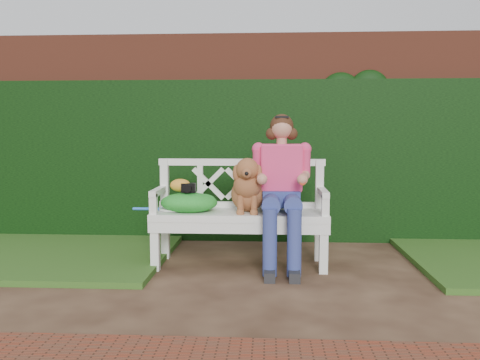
{
  "coord_description": "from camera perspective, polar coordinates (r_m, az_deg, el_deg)",
  "views": [
    {
      "loc": [
        -0.17,
        -3.71,
        1.17
      ],
      "look_at": [
        -0.42,
        0.63,
        0.75
      ],
      "focal_mm": 38.0,
      "sensor_mm": 36.0,
      "label": 1
    }
  ],
  "objects": [
    {
      "name": "ground",
      "position": [
        3.9,
        5.74,
        -11.99
      ],
      "size": [
        60.0,
        60.0,
        0.0
      ],
      "primitive_type": "plane",
      "color": "black"
    },
    {
      "name": "tennis_racket",
      "position": [
        4.46,
        -7.58,
        -3.26
      ],
      "size": [
        0.58,
        0.36,
        0.03
      ],
      "primitive_type": null,
      "rotation": [
        0.0,
        0.0,
        0.26
      ],
      "color": "white",
      "rests_on": "garden_bench"
    },
    {
      "name": "grass_left",
      "position": [
        5.25,
        -22.14,
        -7.48
      ],
      "size": [
        2.6,
        2.0,
        0.05
      ],
      "primitive_type": "cube",
      "color": "#204814",
      "rests_on": "ground"
    },
    {
      "name": "ivy_hedge",
      "position": [
        5.4,
        5.09,
        2.11
      ],
      "size": [
        10.0,
        0.18,
        1.7
      ],
      "primitive_type": "cube",
      "color": "#10350A",
      "rests_on": "ground"
    },
    {
      "name": "green_bag",
      "position": [
        4.38,
        -5.75,
        -2.46
      ],
      "size": [
        0.59,
        0.52,
        0.17
      ],
      "primitive_type": null,
      "rotation": [
        0.0,
        0.0,
        -0.34
      ],
      "color": "green",
      "rests_on": "garden_bench"
    },
    {
      "name": "dog",
      "position": [
        4.33,
        0.89,
        -0.49
      ],
      "size": [
        0.34,
        0.45,
        0.47
      ],
      "primitive_type": null,
      "rotation": [
        0.0,
        0.0,
        -0.06
      ],
      "color": "#A66647",
      "rests_on": "garden_bench"
    },
    {
      "name": "baseball_glove",
      "position": [
        4.4,
        -6.71,
        -0.6
      ],
      "size": [
        0.19,
        0.14,
        0.11
      ],
      "primitive_type": "ellipsoid",
      "rotation": [
        0.0,
        0.0,
        0.06
      ],
      "color": "orange",
      "rests_on": "green_bag"
    },
    {
      "name": "garden_bench",
      "position": [
        4.44,
        0.0,
        -6.56
      ],
      "size": [
        1.65,
        0.81,
        0.48
      ],
      "primitive_type": null,
      "rotation": [
        0.0,
        0.0,
        -0.13
      ],
      "color": "white",
      "rests_on": "ground"
    },
    {
      "name": "seated_woman",
      "position": [
        4.35,
        4.66,
        -1.71
      ],
      "size": [
        0.68,
        0.81,
        1.25
      ],
      "primitive_type": null,
      "rotation": [
        0.0,
        0.0,
        -0.25
      ],
      "color": "#FE5861",
      "rests_on": "ground"
    },
    {
      "name": "brick_wall",
      "position": [
        5.61,
        5.05,
        4.8
      ],
      "size": [
        10.0,
        0.3,
        2.2
      ],
      "primitive_type": "cube",
      "color": "brown",
      "rests_on": "ground"
    },
    {
      "name": "camera_item",
      "position": [
        4.37,
        -5.79,
        -0.86
      ],
      "size": [
        0.12,
        0.09,
        0.08
      ],
      "primitive_type": "cube",
      "rotation": [
        0.0,
        0.0,
        0.03
      ],
      "color": "black",
      "rests_on": "green_bag"
    }
  ]
}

